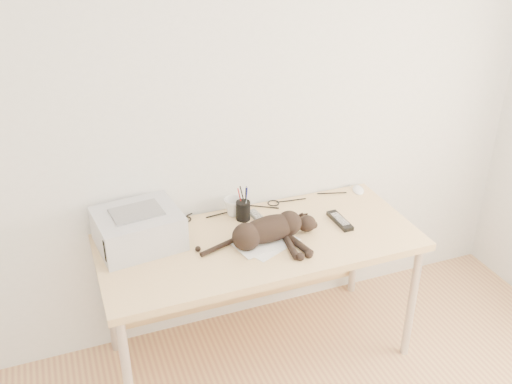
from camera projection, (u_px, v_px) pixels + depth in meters
name	position (u px, v px, depth m)	size (l,w,h in m)	color
wall_back	(235.00, 110.00, 2.89)	(3.50, 3.50, 0.00)	white
desk	(254.00, 252.00, 2.99)	(1.60, 0.70, 0.74)	#DDB881
printer	(138.00, 228.00, 2.77)	(0.43, 0.38, 0.19)	silver
papers	(265.00, 242.00, 2.82)	(0.35, 0.29, 0.01)	white
cat	(267.00, 232.00, 2.80)	(0.63, 0.29, 0.14)	black
mug	(233.00, 207.00, 3.05)	(0.10, 0.10, 0.10)	white
pen_cup	(243.00, 210.00, 3.00)	(0.08, 0.08, 0.19)	black
remote_grey	(258.00, 217.00, 3.02)	(0.04, 0.16, 0.02)	slate
remote_black	(340.00, 221.00, 2.99)	(0.05, 0.20, 0.02)	black
mouse	(358.00, 188.00, 3.30)	(0.07, 0.11, 0.04)	white
cable_tangle	(239.00, 209.00, 3.10)	(1.36, 0.07, 0.01)	black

